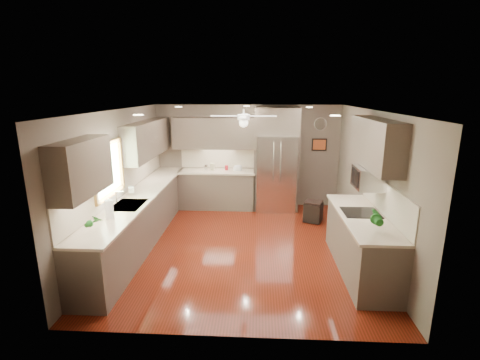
# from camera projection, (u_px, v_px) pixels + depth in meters

# --- Properties ---
(floor) EXTENTS (5.00, 5.00, 0.00)m
(floor) POSITION_uv_depth(u_px,v_px,m) (243.00, 246.00, 6.52)
(floor) COLOR #431509
(floor) RESTS_ON ground
(ceiling) EXTENTS (5.00, 5.00, 0.00)m
(ceiling) POSITION_uv_depth(u_px,v_px,m) (243.00, 110.00, 5.90)
(ceiling) COLOR white
(ceiling) RESTS_ON ground
(wall_back) EXTENTS (4.50, 0.00, 4.50)m
(wall_back) POSITION_uv_depth(u_px,v_px,m) (247.00, 156.00, 8.63)
(wall_back) COLOR #665A4E
(wall_back) RESTS_ON ground
(wall_front) EXTENTS (4.50, 0.00, 4.50)m
(wall_front) POSITION_uv_depth(u_px,v_px,m) (232.00, 239.00, 3.79)
(wall_front) COLOR #665A4E
(wall_front) RESTS_ON ground
(wall_left) EXTENTS (0.00, 5.00, 5.00)m
(wall_left) POSITION_uv_depth(u_px,v_px,m) (120.00, 180.00, 6.33)
(wall_left) COLOR #665A4E
(wall_left) RESTS_ON ground
(wall_right) EXTENTS (0.00, 5.00, 5.00)m
(wall_right) POSITION_uv_depth(u_px,v_px,m) (371.00, 183.00, 6.09)
(wall_right) COLOR #665A4E
(wall_right) RESTS_ON ground
(canister_b) EXTENTS (0.08, 0.08, 0.13)m
(canister_b) POSITION_uv_depth(u_px,v_px,m) (206.00, 167.00, 8.49)
(canister_b) COLOR silver
(canister_b) RESTS_ON back_run
(canister_c) EXTENTS (0.12, 0.12, 0.17)m
(canister_c) POSITION_uv_depth(u_px,v_px,m) (212.00, 167.00, 8.44)
(canister_c) COLOR #BAB88C
(canister_c) RESTS_ON back_run
(canister_d) EXTENTS (0.08, 0.08, 0.12)m
(canister_d) POSITION_uv_depth(u_px,v_px,m) (227.00, 168.00, 8.48)
(canister_d) COLOR maroon
(canister_d) RESTS_ON back_run
(soap_bottle) EXTENTS (0.12, 0.13, 0.21)m
(soap_bottle) POSITION_uv_depth(u_px,v_px,m) (132.00, 189.00, 6.46)
(soap_bottle) COLOR white
(soap_bottle) RESTS_ON left_run
(potted_plant_left) EXTENTS (0.18, 0.14, 0.31)m
(potted_plant_left) POSITION_uv_depth(u_px,v_px,m) (94.00, 222.00, 4.72)
(potted_plant_left) COLOR #1B5E1A
(potted_plant_left) RESTS_ON left_run
(potted_plant_right) EXTENTS (0.20, 0.17, 0.36)m
(potted_plant_right) POSITION_uv_depth(u_px,v_px,m) (376.00, 218.00, 4.77)
(potted_plant_right) COLOR #1B5E1A
(potted_plant_right) RESTS_ON right_run
(bowl) EXTENTS (0.28, 0.28, 0.06)m
(bowl) POSITION_uv_depth(u_px,v_px,m) (238.00, 170.00, 8.42)
(bowl) COLOR #BAB88C
(bowl) RESTS_ON back_run
(left_run) EXTENTS (0.65, 4.70, 1.45)m
(left_run) POSITION_uv_depth(u_px,v_px,m) (141.00, 217.00, 6.65)
(left_run) COLOR #4F4539
(left_run) RESTS_ON ground
(back_run) EXTENTS (1.85, 0.65, 1.45)m
(back_run) POSITION_uv_depth(u_px,v_px,m) (217.00, 188.00, 8.57)
(back_run) COLOR #4F4539
(back_run) RESTS_ON ground
(uppers) EXTENTS (4.50, 4.70, 0.95)m
(uppers) POSITION_uv_depth(u_px,v_px,m) (207.00, 141.00, 6.78)
(uppers) COLOR #4F4539
(uppers) RESTS_ON wall_left
(window) EXTENTS (0.05, 1.12, 0.92)m
(window) POSITION_uv_depth(u_px,v_px,m) (108.00, 170.00, 5.77)
(window) COLOR #BFF2B2
(window) RESTS_ON wall_left
(sink) EXTENTS (0.50, 0.70, 0.32)m
(sink) POSITION_uv_depth(u_px,v_px,m) (128.00, 207.00, 5.91)
(sink) COLOR silver
(sink) RESTS_ON left_run
(refrigerator) EXTENTS (1.06, 0.75, 2.45)m
(refrigerator) POSITION_uv_depth(u_px,v_px,m) (276.00, 161.00, 8.28)
(refrigerator) COLOR silver
(refrigerator) RESTS_ON ground
(right_run) EXTENTS (0.70, 2.20, 1.45)m
(right_run) POSITION_uv_depth(u_px,v_px,m) (361.00, 242.00, 5.53)
(right_run) COLOR #4F4539
(right_run) RESTS_ON ground
(microwave) EXTENTS (0.43, 0.55, 0.34)m
(microwave) POSITION_uv_depth(u_px,v_px,m) (368.00, 178.00, 5.51)
(microwave) COLOR silver
(microwave) RESTS_ON wall_right
(ceiling_fan) EXTENTS (1.18, 1.18, 0.32)m
(ceiling_fan) POSITION_uv_depth(u_px,v_px,m) (244.00, 119.00, 6.23)
(ceiling_fan) COLOR white
(ceiling_fan) RESTS_ON ceiling
(recessed_lights) EXTENTS (2.84, 3.14, 0.01)m
(recessed_lights) POSITION_uv_depth(u_px,v_px,m) (242.00, 109.00, 6.29)
(recessed_lights) COLOR white
(recessed_lights) RESTS_ON ceiling
(wall_clock) EXTENTS (0.30, 0.03, 0.30)m
(wall_clock) POSITION_uv_depth(u_px,v_px,m) (320.00, 124.00, 8.32)
(wall_clock) COLOR white
(wall_clock) RESTS_ON wall_back
(framed_print) EXTENTS (0.36, 0.03, 0.30)m
(framed_print) POSITION_uv_depth(u_px,v_px,m) (319.00, 145.00, 8.44)
(framed_print) COLOR black
(framed_print) RESTS_ON wall_back
(stool) EXTENTS (0.48, 0.48, 0.45)m
(stool) POSITION_uv_depth(u_px,v_px,m) (313.00, 211.00, 7.66)
(stool) COLOR black
(stool) RESTS_ON ground
(paper_towel) EXTENTS (0.12, 0.12, 0.31)m
(paper_towel) POSITION_uv_depth(u_px,v_px,m) (109.00, 209.00, 5.25)
(paper_towel) COLOR white
(paper_towel) RESTS_ON left_run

